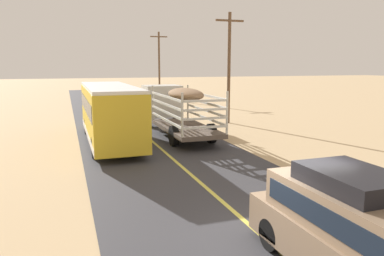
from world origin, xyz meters
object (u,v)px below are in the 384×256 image
suv_near (348,226)px  power_pole_far (159,63)px  power_pole_mid (229,65)px  livestock_truck (170,104)px  bus (110,112)px

suv_near → power_pole_far: power_pole_far is taller
power_pole_far → power_pole_mid: bearing=-90.0°
livestock_truck → power_pole_mid: 6.00m
suv_near → livestock_truck: (1.26, 17.63, 0.64)m
bus → power_pole_mid: power_pole_mid is taller
bus → power_pole_far: bearing=70.1°
suv_near → power_pole_mid: bearing=72.0°
livestock_truck → power_pole_far: 23.89m
power_pole_far → livestock_truck: bearing=-102.4°
suv_near → power_pole_mid: power_pole_mid is taller
bus → suv_near: bearing=-78.9°
suv_near → power_pole_mid: 20.79m
livestock_truck → bus: 4.93m
bus → power_pole_mid: 10.64m
suv_near → power_pole_far: 41.43m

